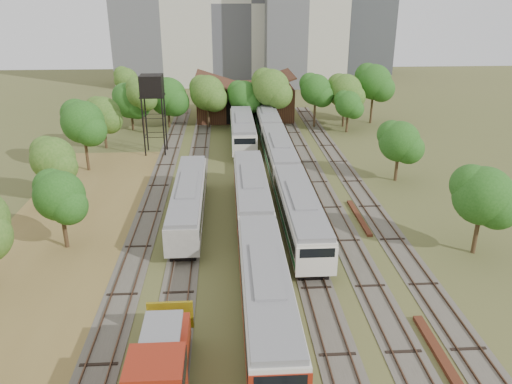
{
  "coord_description": "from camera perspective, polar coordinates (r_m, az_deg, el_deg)",
  "views": [
    {
      "loc": [
        -4.33,
        -27.7,
        20.01
      ],
      "look_at": [
        -1.61,
        16.21,
        2.5
      ],
      "focal_mm": 35.0,
      "sensor_mm": 36.0,
      "label": 1
    }
  ],
  "objects": [
    {
      "name": "tower_far_right",
      "position": [
        143.07,
        12.68,
        18.8
      ],
      "size": [
        12.0,
        12.0,
        28.0
      ],
      "primitive_type": "cube",
      "color": "#3D4144",
      "rests_on": "ground"
    },
    {
      "name": "rail_pile_near",
      "position": [
        32.37,
        20.76,
        -17.84
      ],
      "size": [
        0.59,
        8.81,
        0.29
      ],
      "primitive_type": "cube",
      "color": "#532817",
      "rests_on": "ground"
    },
    {
      "name": "railcar_green_set",
      "position": [
        60.26,
        2.65,
        4.29
      ],
      "size": [
        3.07,
        52.07,
        3.8
      ],
      "color": "black",
      "rests_on": "ground"
    },
    {
      "name": "maintenance_shed",
      "position": [
        87.44,
        -1.32,
        10.42
      ],
      "size": [
        16.45,
        11.55,
        7.58
      ],
      "color": "#371A14",
      "rests_on": "ground"
    },
    {
      "name": "tree_band_right",
      "position": [
        56.93,
        16.77,
        5.22
      ],
      "size": [
        5.92,
        43.42,
        7.48
      ],
      "color": "#382616",
      "rests_on": "ground"
    },
    {
      "name": "tower_centre",
      "position": [
        127.88,
        -0.76,
        20.8
      ],
      "size": [
        20.0,
        18.0,
        36.0
      ],
      "primitive_type": "cube",
      "color": "beige",
      "rests_on": "ground"
    },
    {
      "name": "tree_band_left",
      "position": [
        60.31,
        -19.09,
        6.38
      ],
      "size": [
        8.09,
        74.21,
        8.52
      ],
      "color": "#382616",
      "rests_on": "ground"
    },
    {
      "name": "shunter_locomotive",
      "position": [
        28.07,
        -10.79,
        -19.2
      ],
      "size": [
        2.86,
        8.1,
        3.74
      ],
      "color": "black",
      "rests_on": "ground"
    },
    {
      "name": "water_tower",
      "position": [
        66.95,
        -11.82,
        11.58
      ],
      "size": [
        3.0,
        3.0,
        10.39
      ],
      "color": "black",
      "rests_on": "ground"
    },
    {
      "name": "old_grey_coach",
      "position": [
        47.39,
        -7.72,
        -0.95
      ],
      "size": [
        2.85,
        18.0,
        3.52
      ],
      "color": "black",
      "rests_on": "ground"
    },
    {
      "name": "rail_pile_far",
      "position": [
        48.76,
        11.68,
        -2.84
      ],
      "size": [
        0.49,
        7.84,
        0.25
      ],
      "primitive_type": "cube",
      "color": "#532817",
      "rests_on": "ground"
    },
    {
      "name": "tracks",
      "position": [
        56.48,
        0.4,
        0.99
      ],
      "size": [
        24.6,
        80.0,
        0.19
      ],
      "color": "#4C473D",
      "rests_on": "ground"
    },
    {
      "name": "tree_band_far",
      "position": [
        80.0,
        0.71,
        11.47
      ],
      "size": [
        41.82,
        9.04,
        9.6
      ],
      "color": "#382616",
      "rests_on": "ground"
    },
    {
      "name": "dry_grass_patch",
      "position": [
        43.14,
        -21.76,
        -7.61
      ],
      "size": [
        14.0,
        60.0,
        0.04
      ],
      "primitive_type": "cube",
      "color": "brown",
      "rests_on": "ground"
    },
    {
      "name": "railcar_red_set",
      "position": [
        40.19,
        0.15,
        -4.87
      ],
      "size": [
        3.11,
        34.57,
        3.85
      ],
      "color": "black",
      "rests_on": "ground"
    },
    {
      "name": "railcar_rear",
      "position": [
        70.37,
        -1.55,
        6.96
      ],
      "size": [
        3.23,
        16.08,
        4.0
      ],
      "color": "black",
      "rests_on": "ground"
    },
    {
      "name": "ground",
      "position": [
        34.45,
        4.47,
        -13.89
      ],
      "size": [
        240.0,
        240.0,
        0.0
      ],
      "primitive_type": "plane",
      "color": "#475123",
      "rests_on": "ground"
    }
  ]
}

